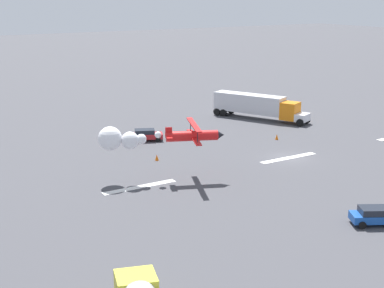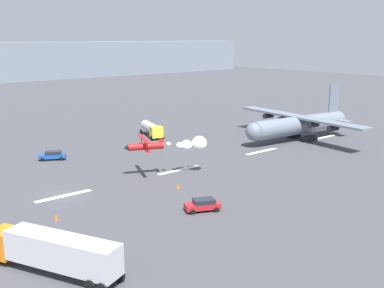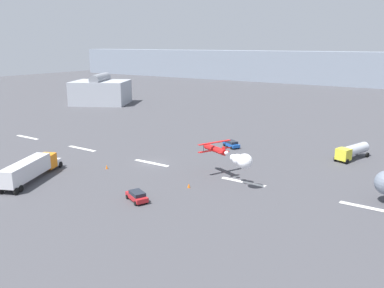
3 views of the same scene
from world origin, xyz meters
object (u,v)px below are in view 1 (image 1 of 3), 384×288
stunt_biplane_red (138,138)px  traffic_cone_near (277,137)px  semi_truck_orange (257,105)px  airport_staff_sedan (377,215)px  traffic_cone_far (157,157)px  followme_car_yellow (146,135)px

stunt_biplane_red → traffic_cone_near: (-23.40, -5.68, -4.21)m
stunt_biplane_red → semi_truck_orange: stunt_biplane_red is taller
airport_staff_sedan → semi_truck_orange: bearing=-114.5°
traffic_cone_near → traffic_cone_far: size_ratio=1.00×
stunt_biplane_red → followme_car_yellow: 17.08m
followme_car_yellow → traffic_cone_far: size_ratio=6.21×
traffic_cone_far → stunt_biplane_red: bearing=47.0°
airport_staff_sedan → traffic_cone_near: 29.17m
airport_staff_sedan → traffic_cone_near: (-11.65, -26.73, -0.44)m
stunt_biplane_red → followme_car_yellow: stunt_biplane_red is taller
semi_truck_orange → traffic_cone_far: (24.08, 11.76, -1.76)m
semi_truck_orange → airport_staff_sedan: bearing=65.5°
airport_staff_sedan → traffic_cone_far: airport_staff_sedan is taller
traffic_cone_near → traffic_cone_far: same height
semi_truck_orange → followme_car_yellow: semi_truck_orange is taller
stunt_biplane_red → traffic_cone_near: size_ratio=16.03×
stunt_biplane_red → airport_staff_sedan: (-11.74, 21.05, -3.77)m
airport_staff_sedan → traffic_cone_far: size_ratio=6.42×
followme_car_yellow → airport_staff_sedan: (-3.39, 35.46, 0.00)m
airport_staff_sedan → traffic_cone_far: (6.58, -26.59, -0.44)m
followme_car_yellow → airport_staff_sedan: same height
stunt_biplane_red → semi_truck_orange: bearing=-149.4°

